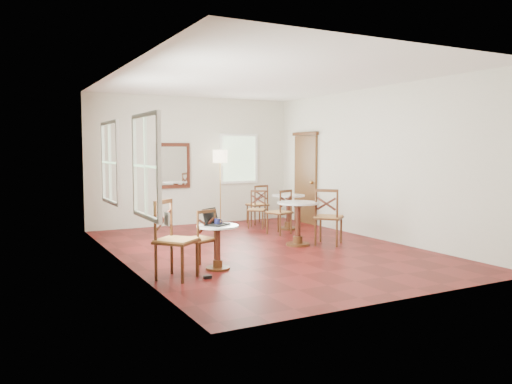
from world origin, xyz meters
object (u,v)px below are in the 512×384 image
at_px(cafe_table_mid, 298,219).
at_px(navy_mug, 218,222).
at_px(chair_mid_b, 328,217).
at_px(cafe_table_back, 288,208).
at_px(chair_near_a, 200,239).
at_px(floor_lamp, 220,161).
at_px(water_glass, 217,221).
at_px(chair_back_b, 257,209).
at_px(mouse, 210,224).
at_px(cafe_table_near, 218,242).
at_px(power_adapter, 208,277).
at_px(chair_near_b, 175,240).
at_px(laptop, 214,221).
at_px(chair_mid_a, 280,212).
at_px(chair_back_a, 258,204).

relative_size(cafe_table_mid, navy_mug, 6.42).
height_order(chair_mid_b, navy_mug, chair_mid_b).
distance_m(cafe_table_back, chair_near_a, 4.13).
xyz_separation_m(floor_lamp, water_glass, (-1.86, -4.09, -0.78)).
xyz_separation_m(chair_back_b, navy_mug, (-2.43, -3.34, 0.29)).
height_order(cafe_table_mid, mouse, cafe_table_mid).
bearing_deg(chair_mid_b, cafe_table_near, 66.45).
bearing_deg(cafe_table_back, power_adapter, -135.34).
height_order(chair_near_b, mouse, chair_near_b).
xyz_separation_m(cafe_table_near, laptop, (-0.03, 0.05, 0.31)).
xyz_separation_m(chair_mid_a, water_glass, (-2.38, -2.19, 0.24)).
height_order(chair_mid_a, floor_lamp, floor_lamp).
xyz_separation_m(chair_near_b, power_adapter, (0.39, -0.23, -0.52)).
xyz_separation_m(chair_near_a, chair_mid_b, (2.84, 0.70, 0.08)).
relative_size(chair_mid_b, floor_lamp, 0.60).
height_order(mouse, navy_mug, navy_mug).
distance_m(chair_mid_b, chair_back_b, 2.48).
xyz_separation_m(cafe_table_near, cafe_table_mid, (2.08, 1.07, 0.09)).
xyz_separation_m(cafe_table_mid, chair_back_b, (0.35, 2.27, -0.08)).
xyz_separation_m(chair_near_b, navy_mug, (0.73, 0.20, 0.17)).
bearing_deg(power_adapter, chair_near_a, 77.91).
bearing_deg(mouse, navy_mug, -37.05).
relative_size(laptop, navy_mug, 3.49).
height_order(cafe_table_mid, chair_back_a, chair_back_a).
bearing_deg(mouse, chair_back_a, 63.47).
bearing_deg(power_adapter, cafe_table_back, 44.66).
relative_size(chair_near_a, chair_mid_a, 0.95).
relative_size(mouse, power_adapter, 0.98).
xyz_separation_m(laptop, power_adapter, (-0.31, -0.48, -0.70)).
height_order(chair_near_a, chair_mid_a, chair_mid_a).
height_order(chair_mid_a, chair_back_b, chair_mid_a).
height_order(chair_back_b, water_glass, chair_back_b).
relative_size(cafe_table_near, navy_mug, 5.25).
distance_m(chair_near_a, chair_mid_a, 3.41).
xyz_separation_m(mouse, power_adapter, (-0.26, -0.51, -0.66)).
bearing_deg(chair_near_b, chair_mid_b, -22.56).
bearing_deg(chair_mid_a, chair_back_a, -120.87).
bearing_deg(chair_mid_a, power_adapter, 25.24).
distance_m(navy_mug, power_adapter, 0.88).
bearing_deg(cafe_table_near, laptop, 121.55).
relative_size(chair_near_b, power_adapter, 10.35).
distance_m(floor_lamp, laptop, 4.66).
bearing_deg(cafe_table_near, chair_near_a, 143.76).
relative_size(chair_mid_a, water_glass, 9.08).
distance_m(chair_near_b, chair_back_a, 5.40).
relative_size(chair_mid_b, mouse, 10.30).
bearing_deg(chair_mid_b, cafe_table_mid, 27.46).
height_order(chair_near_b, power_adapter, chair_near_b).
bearing_deg(water_glass, chair_back_b, 53.48).
xyz_separation_m(cafe_table_back, chair_near_b, (-3.68, -3.02, 0.06)).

